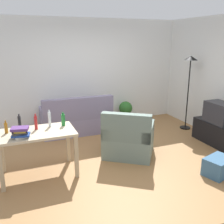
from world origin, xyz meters
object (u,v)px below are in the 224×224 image
object	(u,v)px
tv_stand	(218,133)
book_stack	(20,132)
couch	(76,120)
tv	(220,113)
bottle_clear	(49,119)
desk	(37,138)
armchair	(128,140)
potted_plant	(126,110)
torchiere_lamp	(190,73)
bottle_amber	(6,128)
bottle_green	(63,120)
bottle_red	(36,123)
storage_box	(218,166)
bottle_dark	(20,122)

from	to	relation	value
tv_stand	book_stack	world-z (taller)	book_stack
tv_stand	book_stack	size ratio (longest dim) A/B	3.79
couch	tv	xyz separation A→B (m)	(2.65, -1.82, 0.39)
couch	tv_stand	world-z (taller)	couch
bottle_clear	book_stack	xyz separation A→B (m)	(-0.49, -0.35, -0.04)
desk	armchair	xyz separation A→B (m)	(1.69, 0.13, -0.33)
armchair	bottle_clear	size ratio (longest dim) A/B	4.19
potted_plant	bottle_clear	xyz separation A→B (m)	(-2.27, -1.88, 0.56)
tv_stand	potted_plant	xyz separation A→B (m)	(-1.20, 2.13, 0.09)
bottle_clear	torchiere_lamp	bearing A→B (deg)	13.55
desk	bottle_amber	world-z (taller)	bottle_amber
armchair	book_stack	xyz separation A→B (m)	(-1.94, -0.31, 0.53)
bottle_green	tv	bearing A→B (deg)	-3.84
armchair	tv_stand	bearing A→B (deg)	-150.92
book_stack	bottle_clear	bearing A→B (deg)	36.15
couch	bottle_red	xyz separation A→B (m)	(-1.05, -1.62, 0.57)
desk	storage_box	size ratio (longest dim) A/B	2.50
bottle_amber	bottle_red	distance (m)	0.45
book_stack	tv	bearing A→B (deg)	1.50
couch	armchair	distance (m)	1.73
armchair	bottle_green	bearing A→B (deg)	34.40
bottle_red	bottle_green	distance (m)	0.45
desk	bottle_green	bearing A→B (deg)	17.00
tv_stand	potted_plant	world-z (taller)	potted_plant
bottle_red	bottle_green	bearing A→B (deg)	3.40
desk	bottle_amber	size ratio (longest dim) A/B	5.81
couch	storage_box	size ratio (longest dim) A/B	3.40
bottle_amber	bottle_dark	bearing A→B (deg)	33.07
storage_box	bottle_amber	world-z (taller)	bottle_amber
torchiere_lamp	potted_plant	distance (m)	1.92
couch	bottle_green	xyz separation A→B (m)	(-0.60, -1.60, 0.55)
bottle_red	tv_stand	bearing A→B (deg)	-2.97
bottle_green	bottle_dark	bearing A→B (deg)	172.48
tv	bottle_dark	world-z (taller)	bottle_dark
couch	bottle_red	size ratio (longest dim) A/B	6.19
bottle_green	desk	bearing A→B (deg)	-162.86
couch	bottle_clear	world-z (taller)	bottle_clear
bottle_dark	bottle_green	bearing A→B (deg)	-7.52
bottle_dark	bottle_clear	size ratio (longest dim) A/B	0.87
book_stack	armchair	bearing A→B (deg)	9.09
storage_box	bottle_amber	bearing A→B (deg)	159.48
bottle_amber	bottle_green	size ratio (longest dim) A/B	0.88
bottle_amber	bottle_red	bearing A→B (deg)	1.95
tv	armchair	world-z (taller)	same
bottle_clear	book_stack	size ratio (longest dim) A/B	1.00
bottle_clear	armchair	bearing A→B (deg)	-1.74
armchair	bottle_dark	xyz separation A→B (m)	(-1.93, 0.10, 0.55)
torchiere_lamp	bottle_amber	size ratio (longest dim) A/B	8.75
bottle_amber	bottle_dark	xyz separation A→B (m)	(0.21, 0.13, 0.02)
tv_stand	bottle_red	bearing A→B (deg)	87.03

